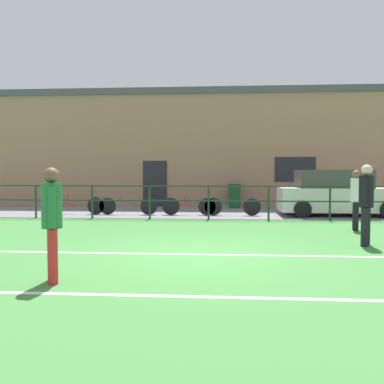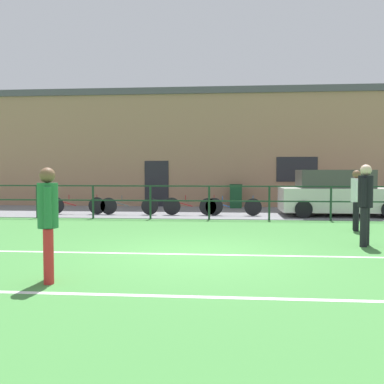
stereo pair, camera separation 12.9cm
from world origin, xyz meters
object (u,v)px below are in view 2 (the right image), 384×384
object	(u,v)px
bicycle_parked_0	(129,206)
bicycle_parked_2	(76,205)
bicycle_parked_1	(230,206)
player_striker	(356,196)
trash_bin_0	(236,196)
parked_car_red	(338,194)
bicycle_parked_3	(193,206)
player_goalkeeper	(365,200)
player_winger	(48,217)

from	to	relation	value
bicycle_parked_0	bicycle_parked_2	world-z (taller)	bicycle_parked_2
bicycle_parked_1	bicycle_parked_2	size ratio (longest dim) A/B	1.01
player_striker	trash_bin_0	bearing A→B (deg)	-142.71
parked_car_red	bicycle_parked_0	bearing A→B (deg)	-177.59
player_striker	bicycle_parked_3	xyz separation A→B (m)	(-4.78, 3.51, -0.59)
player_goalkeeper	bicycle_parked_2	bearing A→B (deg)	82.66
trash_bin_0	bicycle_parked_1	bearing A→B (deg)	-94.56
player_winger	parked_car_red	bearing A→B (deg)	-57.10
bicycle_parked_2	trash_bin_0	bearing A→B (deg)	28.32
bicycle_parked_1	trash_bin_0	world-z (taller)	trash_bin_0
player_striker	bicycle_parked_2	size ratio (longest dim) A/B	0.74
player_striker	parked_car_red	distance (m)	3.87
player_goalkeeper	bicycle_parked_1	size ratio (longest dim) A/B	0.79
player_striker	parked_car_red	world-z (taller)	parked_car_red
player_winger	bicycle_parked_3	size ratio (longest dim) A/B	0.77
bicycle_parked_2	trash_bin_0	world-z (taller)	trash_bin_0
player_striker	bicycle_parked_2	xyz separation A→B (m)	(-9.17, 3.51, -0.59)
player_striker	bicycle_parked_2	world-z (taller)	player_striker
player_goalkeeper	parked_car_red	world-z (taller)	player_goalkeeper
bicycle_parked_0	bicycle_parked_3	xyz separation A→B (m)	(2.37, 0.00, 0.01)
trash_bin_0	bicycle_parked_3	bearing A→B (deg)	-116.60
player_striker	player_winger	distance (m)	8.53
bicycle_parked_0	bicycle_parked_2	xyz separation A→B (m)	(-2.01, 0.00, 0.01)
parked_car_red	bicycle_parked_3	size ratio (longest dim) A/B	1.93
player_goalkeeper	player_winger	distance (m)	6.61
bicycle_parked_3	player_winger	bearing A→B (deg)	-98.05
bicycle_parked_1	bicycle_parked_3	bearing A→B (deg)	180.00
player_winger	trash_bin_0	distance (m)	13.05
player_winger	bicycle_parked_2	xyz separation A→B (m)	(-3.05, 9.46, -0.60)
player_goalkeeper	bicycle_parked_0	world-z (taller)	player_goalkeeper
player_goalkeeper	parked_car_red	distance (m)	6.36
parked_car_red	bicycle_parked_1	distance (m)	3.94
player_goalkeeper	bicycle_parked_3	xyz separation A→B (m)	(-4.27, 5.95, -0.65)
bicycle_parked_0	bicycle_parked_3	size ratio (longest dim) A/B	0.99
bicycle_parked_0	parked_car_red	bearing A→B (deg)	2.41
player_winger	bicycle_parked_2	world-z (taller)	player_winger
bicycle_parked_3	trash_bin_0	xyz separation A→B (m)	(1.62, 3.24, 0.19)
player_striker	bicycle_parked_3	size ratio (longest dim) A/B	0.76
parked_car_red	bicycle_parked_3	distance (m)	5.29
parked_car_red	trash_bin_0	size ratio (longest dim) A/B	4.08
bicycle_parked_2	parked_car_red	bearing A→B (deg)	1.91
player_striker	player_winger	world-z (taller)	player_winger
player_winger	bicycle_parked_1	bearing A→B (deg)	-39.03
player_goalkeeper	bicycle_parked_3	distance (m)	7.35
bicycle_parked_0	bicycle_parked_1	size ratio (longest dim) A/B	0.96
bicycle_parked_3	bicycle_parked_1	bearing A→B (deg)	-0.00
bicycle_parked_1	bicycle_parked_3	distance (m)	1.36
bicycle_parked_2	bicycle_parked_3	bearing A→B (deg)	0.00
player_goalkeeper	trash_bin_0	bearing A→B (deg)	43.24
player_winger	bicycle_parked_3	distance (m)	9.57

